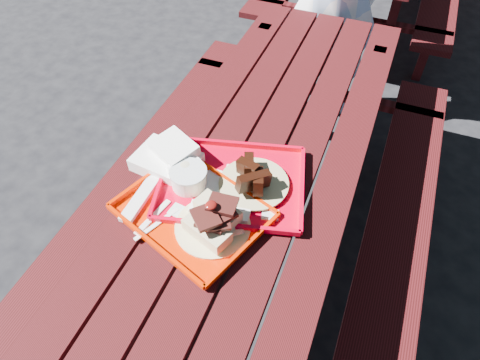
# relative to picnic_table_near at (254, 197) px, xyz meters

# --- Properties ---
(ground) EXTENTS (60.00, 60.00, 0.00)m
(ground) POSITION_rel_picnic_table_near_xyz_m (0.00, 0.00, -0.56)
(ground) COLOR black
(ground) RESTS_ON ground
(picnic_table_near) EXTENTS (1.41, 2.40, 0.75)m
(picnic_table_near) POSITION_rel_picnic_table_near_xyz_m (0.00, 0.00, 0.00)
(picnic_table_near) COLOR #390B0E
(picnic_table_near) RESTS_ON ground
(near_tray) EXTENTS (0.55, 0.49, 0.15)m
(near_tray) POSITION_rel_picnic_table_near_xyz_m (-0.11, -0.27, 0.22)
(near_tray) COLOR red
(near_tray) RESTS_ON picnic_table_near
(far_tray) EXTENTS (0.58, 0.50, 0.08)m
(far_tray) POSITION_rel_picnic_table_near_xyz_m (-0.05, -0.14, 0.22)
(far_tray) COLOR red
(far_tray) RESTS_ON picnic_table_near
(white_cloth) EXTENTS (0.24, 0.21, 0.09)m
(white_cloth) POSITION_rel_picnic_table_near_xyz_m (-0.29, -0.12, 0.23)
(white_cloth) COLOR white
(white_cloth) RESTS_ON picnic_table_near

